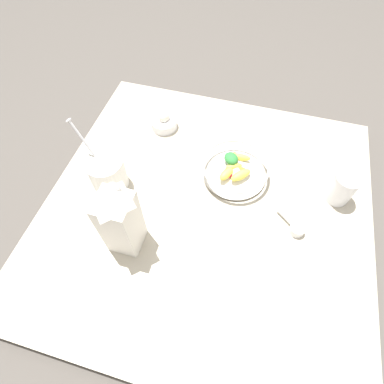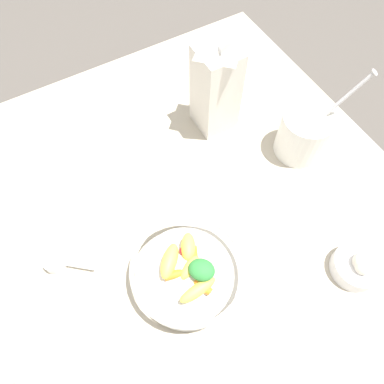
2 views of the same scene
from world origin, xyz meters
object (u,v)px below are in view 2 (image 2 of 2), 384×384
object	(u,v)px
milk_carton	(216,82)
yogurt_tub	(304,132)
drinking_cup	(13,365)
fruit_bowl	(188,271)
garlic_bowl	(358,266)

from	to	relation	value
milk_carton	yogurt_tub	world-z (taller)	milk_carton
drinking_cup	fruit_bowl	bearing A→B (deg)	0.10
drinking_cup	garlic_bowl	bearing A→B (deg)	-13.67
milk_carton	garlic_bowl	xyz separation A→B (m)	(0.05, -0.49, -0.11)
fruit_bowl	yogurt_tub	distance (m)	0.42
fruit_bowl	yogurt_tub	bearing A→B (deg)	20.34
milk_carton	yogurt_tub	distance (m)	0.24
milk_carton	yogurt_tub	xyz separation A→B (m)	(0.14, -0.18, -0.07)
fruit_bowl	yogurt_tub	xyz separation A→B (m)	(0.40, 0.15, 0.03)
fruit_bowl	garlic_bowl	distance (m)	0.35
yogurt_tub	drinking_cup	bearing A→B (deg)	-168.72
fruit_bowl	garlic_bowl	world-z (taller)	fruit_bowl
fruit_bowl	yogurt_tub	world-z (taller)	yogurt_tub
yogurt_tub	garlic_bowl	xyz separation A→B (m)	(-0.09, -0.31, -0.04)
yogurt_tub	garlic_bowl	size ratio (longest dim) A/B	2.41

